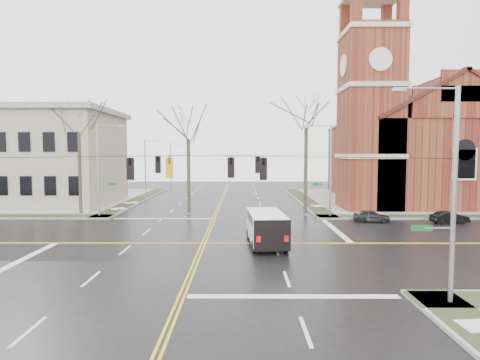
{
  "coord_description": "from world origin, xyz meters",
  "views": [
    {
      "loc": [
        2.68,
        -28.03,
        6.46
      ],
      "look_at": [
        2.56,
        6.0,
        4.08
      ],
      "focal_mm": 30.0,
      "sensor_mm": 36.0,
      "label": 1
    }
  ],
  "objects_px": {
    "streetlight_north_a": "(146,166)",
    "parked_car_a": "(371,216)",
    "cargo_van": "(266,226)",
    "church": "(410,137)",
    "parked_car_b": "(450,217)",
    "signal_pole_ne": "(329,167)",
    "signal_pole_se": "(450,189)",
    "streetlight_north_b": "(171,163)",
    "tree_nw_far": "(79,128)",
    "tree_nw_near": "(188,134)",
    "signal_pole_nw": "(100,167)",
    "tree_ne": "(306,122)"
  },
  "relations": [
    {
      "from": "cargo_van",
      "to": "parked_car_a",
      "type": "height_order",
      "value": "cargo_van"
    },
    {
      "from": "signal_pole_nw",
      "to": "tree_nw_far",
      "type": "xyz_separation_m",
      "value": [
        -2.62,
        1.52,
        3.99
      ]
    },
    {
      "from": "streetlight_north_a",
      "to": "cargo_van",
      "type": "distance_m",
      "value": 32.29
    },
    {
      "from": "church",
      "to": "parked_car_a",
      "type": "relative_size",
      "value": 8.36
    },
    {
      "from": "signal_pole_se",
      "to": "cargo_van",
      "type": "height_order",
      "value": "signal_pole_se"
    },
    {
      "from": "signal_pole_se",
      "to": "tree_nw_near",
      "type": "distance_m",
      "value": 28.91
    },
    {
      "from": "church",
      "to": "signal_pole_nw",
      "type": "height_order",
      "value": "church"
    },
    {
      "from": "cargo_van",
      "to": "signal_pole_nw",
      "type": "bearing_deg",
      "value": 139.06
    },
    {
      "from": "streetlight_north_a",
      "to": "cargo_van",
      "type": "height_order",
      "value": "streetlight_north_a"
    },
    {
      "from": "church",
      "to": "parked_car_a",
      "type": "distance_m",
      "value": 20.55
    },
    {
      "from": "signal_pole_ne",
      "to": "parked_car_a",
      "type": "distance_m",
      "value": 6.22
    },
    {
      "from": "streetlight_north_b",
      "to": "signal_pole_ne",
      "type": "bearing_deg",
      "value": -58.95
    },
    {
      "from": "church",
      "to": "parked_car_b",
      "type": "relative_size",
      "value": 8.28
    },
    {
      "from": "parked_car_a",
      "to": "parked_car_b",
      "type": "relative_size",
      "value": 0.99
    },
    {
      "from": "tree_nw_near",
      "to": "tree_ne",
      "type": "height_order",
      "value": "tree_ne"
    },
    {
      "from": "cargo_van",
      "to": "parked_car_a",
      "type": "xyz_separation_m",
      "value": [
        10.32,
        9.09,
        -0.78
      ]
    },
    {
      "from": "church",
      "to": "streetlight_north_b",
      "type": "height_order",
      "value": "church"
    },
    {
      "from": "cargo_van",
      "to": "tree_nw_far",
      "type": "distance_m",
      "value": 23.95
    },
    {
      "from": "signal_pole_ne",
      "to": "parked_car_a",
      "type": "relative_size",
      "value": 2.73
    },
    {
      "from": "streetlight_north_a",
      "to": "parked_car_a",
      "type": "bearing_deg",
      "value": -37.29
    },
    {
      "from": "parked_car_a",
      "to": "cargo_van",
      "type": "bearing_deg",
      "value": 143.39
    },
    {
      "from": "signal_pole_ne",
      "to": "signal_pole_se",
      "type": "distance_m",
      "value": 23.0
    },
    {
      "from": "signal_pole_ne",
      "to": "tree_nw_far",
      "type": "xyz_separation_m",
      "value": [
        -25.26,
        1.52,
        3.99
      ]
    },
    {
      "from": "church",
      "to": "parked_car_b",
      "type": "xyz_separation_m",
      "value": [
        -3.19,
        -16.79,
        -7.89
      ]
    },
    {
      "from": "cargo_van",
      "to": "tree_nw_near",
      "type": "xyz_separation_m",
      "value": [
        -7.19,
        13.89,
        6.97
      ]
    },
    {
      "from": "streetlight_north_a",
      "to": "parked_car_a",
      "type": "relative_size",
      "value": 2.43
    },
    {
      "from": "streetlight_north_a",
      "to": "tree_ne",
      "type": "height_order",
      "value": "tree_ne"
    },
    {
      "from": "church",
      "to": "cargo_van",
      "type": "xyz_separation_m",
      "value": [
        -20.38,
        -25.18,
        -7.09
      ]
    },
    {
      "from": "streetlight_north_a",
      "to": "signal_pole_ne",
      "type": "bearing_deg",
      "value": -36.9
    },
    {
      "from": "tree_nw_far",
      "to": "tree_nw_near",
      "type": "distance_m",
      "value": 11.16
    },
    {
      "from": "signal_pole_se",
      "to": "parked_car_b",
      "type": "distance_m",
      "value": 22.47
    },
    {
      "from": "cargo_van",
      "to": "parked_car_b",
      "type": "xyz_separation_m",
      "value": [
        17.19,
        8.39,
        -0.8
      ]
    },
    {
      "from": "streetlight_north_a",
      "to": "parked_car_b",
      "type": "xyz_separation_m",
      "value": [
        32.23,
        -20.0,
        -3.92
      ]
    },
    {
      "from": "church",
      "to": "tree_nw_near",
      "type": "relative_size",
      "value": 2.39
    },
    {
      "from": "streetlight_north_a",
      "to": "tree_ne",
      "type": "bearing_deg",
      "value": -37.24
    },
    {
      "from": "streetlight_north_b",
      "to": "parked_car_b",
      "type": "xyz_separation_m",
      "value": [
        32.23,
        -40.0,
        -3.92
      ]
    },
    {
      "from": "streetlight_north_a",
      "to": "tree_nw_far",
      "type": "bearing_deg",
      "value": -102.37
    },
    {
      "from": "signal_pole_se",
      "to": "streetlight_north_a",
      "type": "height_order",
      "value": "signal_pole_se"
    },
    {
      "from": "signal_pole_se",
      "to": "parked_car_a",
      "type": "height_order",
      "value": "signal_pole_se"
    },
    {
      "from": "tree_nw_far",
      "to": "streetlight_north_b",
      "type": "bearing_deg",
      "value": 84.64
    },
    {
      "from": "signal_pole_nw",
      "to": "tree_nw_near",
      "type": "xyz_separation_m",
      "value": [
        8.51,
        1.99,
        3.37
      ]
    },
    {
      "from": "streetlight_north_a",
      "to": "parked_car_a",
      "type": "distance_m",
      "value": 32.12
    },
    {
      "from": "parked_car_a",
      "to": "tree_nw_near",
      "type": "xyz_separation_m",
      "value": [
        -17.52,
        4.81,
        7.76
      ]
    },
    {
      "from": "parked_car_a",
      "to": "tree_nw_far",
      "type": "bearing_deg",
      "value": 93.43
    },
    {
      "from": "signal_pole_ne",
      "to": "tree_ne",
      "type": "bearing_deg",
      "value": 146.57
    },
    {
      "from": "signal_pole_se",
      "to": "tree_nw_near",
      "type": "height_order",
      "value": "tree_nw_near"
    },
    {
      "from": "signal_pole_se",
      "to": "tree_nw_near",
      "type": "bearing_deg",
      "value": 119.48
    },
    {
      "from": "streetlight_north_a",
      "to": "parked_car_b",
      "type": "relative_size",
      "value": 2.41
    },
    {
      "from": "church",
      "to": "parked_car_a",
      "type": "xyz_separation_m",
      "value": [
        -10.05,
        -16.1,
        -7.87
      ]
    },
    {
      "from": "parked_car_a",
      "to": "parked_car_b",
      "type": "bearing_deg",
      "value": -83.7
    }
  ]
}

